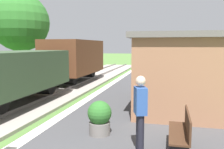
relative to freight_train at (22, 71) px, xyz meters
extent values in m
cube|color=#384C33|center=(0.00, -0.56, 0.07)|extent=(2.50, 5.60, 1.60)
cube|color=black|center=(0.00, -0.56, -0.58)|extent=(2.10, 5.15, 0.50)
cylinder|color=black|center=(0.00, 1.23, -0.83)|extent=(1.56, 0.84, 0.84)
cylinder|color=black|center=(0.00, 2.39, -0.58)|extent=(0.20, 0.30, 0.20)
cube|color=brown|center=(0.00, 6.04, 0.37)|extent=(2.50, 5.60, 2.20)
cube|color=black|center=(0.00, 6.04, -0.58)|extent=(2.10, 5.15, 0.50)
cylinder|color=black|center=(0.00, 7.83, -0.83)|extent=(1.56, 0.84, 0.84)
cylinder|color=black|center=(0.00, 4.25, -0.83)|extent=(1.56, 0.84, 0.84)
cylinder|color=black|center=(0.00, 8.99, -0.58)|extent=(0.20, 0.30, 0.20)
cylinder|color=black|center=(0.00, 3.09, -0.58)|extent=(0.20, 0.30, 0.20)
cube|color=#9E6B4C|center=(6.80, 0.57, 0.04)|extent=(3.20, 5.50, 2.60)
cube|color=#66605B|center=(6.80, 0.57, 1.43)|extent=(3.50, 5.80, 0.18)
cube|color=black|center=(5.19, -0.53, 0.17)|extent=(0.03, 0.90, 0.80)
cube|color=#422819|center=(6.56, -4.02, -0.82)|extent=(0.42, 1.50, 0.04)
cube|color=#422819|center=(6.75, -4.02, -0.57)|extent=(0.04, 1.50, 0.45)
cube|color=black|center=(6.56, -3.42, -1.05)|extent=(0.38, 0.06, 0.42)
cube|color=#422819|center=(6.56, 4.45, -0.82)|extent=(0.42, 1.50, 0.04)
cube|color=#422819|center=(6.75, 4.45, -0.57)|extent=(0.04, 1.50, 0.45)
cube|color=black|center=(6.56, 3.85, -1.05)|extent=(0.38, 0.06, 0.42)
cube|color=black|center=(6.56, 5.05, -1.05)|extent=(0.38, 0.06, 0.42)
cylinder|color=black|center=(5.75, -4.25, -0.83)|extent=(0.15, 0.15, 0.86)
cylinder|color=black|center=(5.70, -4.10, -0.83)|extent=(0.15, 0.15, 0.86)
cube|color=#2D5199|center=(5.72, -4.18, -0.10)|extent=(0.35, 0.44, 0.60)
sphere|color=beige|center=(5.72, -4.18, 0.34)|extent=(0.22, 0.22, 0.22)
cylinder|color=slate|center=(4.55, -3.40, -1.09)|extent=(0.56, 0.56, 0.34)
sphere|color=#2D6B28|center=(4.55, -3.40, -0.66)|extent=(0.64, 0.64, 0.64)
cylinder|color=#4C3823|center=(-4.91, 7.33, -0.14)|extent=(0.28, 0.28, 2.74)
sphere|color=#2D6B28|center=(-4.91, 7.33, 2.89)|extent=(4.42, 4.42, 4.42)
camera|label=1|loc=(6.34, -9.43, 1.10)|focal=39.06mm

